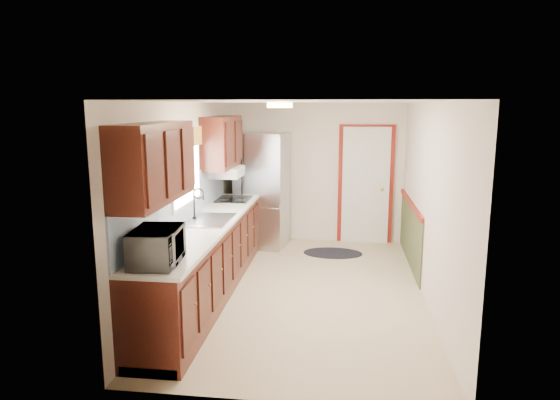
# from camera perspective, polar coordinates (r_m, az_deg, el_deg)

# --- Properties ---
(room_shell) EXTENTS (3.20, 5.20, 2.52)m
(room_shell) POSITION_cam_1_polar(r_m,az_deg,el_deg) (6.24, 2.94, 0.07)
(room_shell) COLOR #C5B08B
(room_shell) RESTS_ON ground
(kitchen_run) EXTENTS (0.63, 4.00, 2.20)m
(kitchen_run) POSITION_cam_1_polar(r_m,az_deg,el_deg) (6.26, -8.67, -3.67)
(kitchen_run) COLOR #3D140D
(kitchen_run) RESTS_ON ground
(back_wall_trim) EXTENTS (1.12, 2.30, 2.08)m
(back_wall_trim) POSITION_cam_1_polar(r_m,az_deg,el_deg) (8.48, 10.76, 0.61)
(back_wall_trim) COLOR maroon
(back_wall_trim) RESTS_ON ground
(ceiling_fixture) EXTENTS (0.30, 0.30, 0.06)m
(ceiling_fixture) POSITION_cam_1_polar(r_m,az_deg,el_deg) (5.97, -0.02, 10.79)
(ceiling_fixture) COLOR #FFD88C
(ceiling_fixture) RESTS_ON room_shell
(microwave) EXTENTS (0.38, 0.62, 0.40)m
(microwave) POSITION_cam_1_polar(r_m,az_deg,el_deg) (4.65, -13.93, -4.75)
(microwave) COLOR white
(microwave) RESTS_ON kitchen_run
(refrigerator) EXTENTS (0.89, 0.84, 1.91)m
(refrigerator) POSITION_cam_1_polar(r_m,az_deg,el_deg) (8.40, -2.04, 1.15)
(refrigerator) COLOR #B7B7BC
(refrigerator) RESTS_ON ground
(rug) EXTENTS (0.95, 0.61, 0.01)m
(rug) POSITION_cam_1_polar(r_m,az_deg,el_deg) (8.15, 6.06, -6.04)
(rug) COLOR black
(rug) RESTS_ON ground
(cooktop) EXTENTS (0.48, 0.58, 0.02)m
(cooktop) POSITION_cam_1_polar(r_m,az_deg,el_deg) (7.65, -5.32, 0.12)
(cooktop) COLOR black
(cooktop) RESTS_ON kitchen_run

